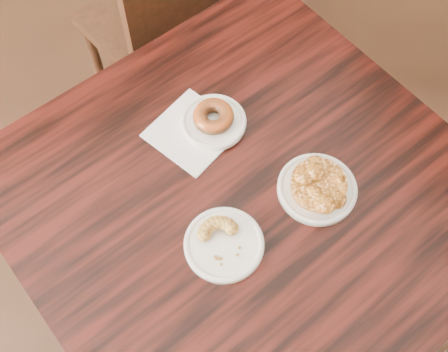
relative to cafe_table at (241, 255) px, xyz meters
name	(u,v)px	position (x,y,z in m)	size (l,w,h in m)	color
floor	(224,266)	(0.00, 0.11, -0.38)	(5.00, 5.00, 0.00)	black
cafe_table	(241,255)	(0.00, 0.00, 0.00)	(0.94, 0.94, 0.75)	black
chair_far	(152,23)	(0.05, 0.82, 0.08)	(0.42, 0.42, 0.90)	black
napkin	(193,132)	(-0.05, 0.19, 0.38)	(0.17, 0.17, 0.00)	white
plate_donut	(213,122)	(0.00, 0.19, 0.39)	(0.15, 0.15, 0.01)	white
plate_cruller	(224,245)	(-0.09, -0.09, 0.38)	(0.16, 0.16, 0.01)	white
plate_fritter	(317,189)	(0.14, -0.05, 0.38)	(0.17, 0.17, 0.01)	silver
glazed_donut	(213,116)	(0.00, 0.19, 0.41)	(0.09, 0.09, 0.03)	brown
apple_fritter	(319,183)	(0.14, -0.05, 0.41)	(0.16, 0.16, 0.04)	#4C2508
cruller_fragment	(224,241)	(-0.09, -0.09, 0.40)	(0.10, 0.10, 0.03)	brown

